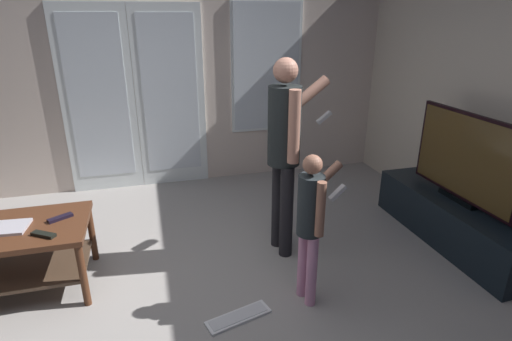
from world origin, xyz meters
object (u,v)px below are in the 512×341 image
(person_adult, at_px, (285,142))
(laptop_closed, at_px, (3,228))
(flat_screen_tv, at_px, (465,158))
(tv_remote_black, at_px, (60,218))
(person_child, at_px, (311,217))
(tv_stand, at_px, (454,221))
(coffee_table, at_px, (7,246))
(dvd_remote_slim, at_px, (44,234))
(loose_keyboard, at_px, (238,317))

(person_adult, bearing_deg, laptop_closed, -178.68)
(flat_screen_tv, bearing_deg, laptop_closed, 176.42)
(laptop_closed, bearing_deg, tv_remote_black, 14.89)
(flat_screen_tv, xyz_separation_m, person_child, (-1.52, -0.40, -0.13))
(tv_stand, relative_size, person_adult, 1.01)
(person_child, bearing_deg, coffee_table, 162.53)
(tv_remote_black, xyz_separation_m, dvd_remote_slim, (-0.07, -0.23, 0.00))
(tv_stand, xyz_separation_m, flat_screen_tv, (-0.00, 0.00, 0.58))
(flat_screen_tv, height_order, tv_remote_black, flat_screen_tv)
(flat_screen_tv, xyz_separation_m, loose_keyboard, (-2.03, -0.47, -0.76))
(laptop_closed, bearing_deg, loose_keyboard, -19.93)
(tv_stand, distance_m, person_adult, 1.68)
(coffee_table, distance_m, tv_stand, 3.53)
(person_adult, relative_size, laptop_closed, 5.13)
(tv_remote_black, bearing_deg, loose_keyboard, -65.48)
(person_child, xyz_separation_m, loose_keyboard, (-0.51, -0.07, -0.63))
(tv_stand, distance_m, laptop_closed, 3.52)
(person_child, distance_m, tv_remote_black, 1.77)
(coffee_table, xyz_separation_m, flat_screen_tv, (3.51, -0.23, 0.40))
(coffee_table, distance_m, dvd_remote_slim, 0.37)
(laptop_closed, height_order, tv_remote_black, tv_remote_black)
(laptop_closed, bearing_deg, person_child, -12.03)
(coffee_table, relative_size, person_adult, 0.69)
(person_child, distance_m, loose_keyboard, 0.82)
(tv_stand, bearing_deg, flat_screen_tv, 115.02)
(loose_keyboard, bearing_deg, person_adult, 52.90)
(flat_screen_tv, bearing_deg, tv_stand, -64.98)
(coffee_table, xyz_separation_m, tv_remote_black, (0.36, 0.05, 0.15))
(flat_screen_tv, relative_size, person_adult, 0.70)
(tv_stand, bearing_deg, loose_keyboard, -167.03)
(person_child, xyz_separation_m, laptop_closed, (-1.98, 0.62, -0.12))
(dvd_remote_slim, bearing_deg, flat_screen_tv, 32.54)
(coffee_table, xyz_separation_m, laptop_closed, (0.01, -0.01, 0.15))
(person_adult, distance_m, loose_keyboard, 1.32)
(person_adult, relative_size, dvd_remote_slim, 9.35)
(coffee_table, height_order, tv_remote_black, tv_remote_black)
(coffee_table, distance_m, person_child, 2.11)
(dvd_remote_slim, bearing_deg, person_child, 18.68)
(person_child, bearing_deg, loose_keyboard, -171.72)
(laptop_closed, xyz_separation_m, dvd_remote_slim, (0.28, -0.17, 0.00))
(coffee_table, xyz_separation_m, person_child, (1.99, -0.63, 0.27))
(person_child, relative_size, tv_remote_black, 6.29)
(person_adult, xyz_separation_m, tv_remote_black, (-1.68, 0.01, -0.43))
(loose_keyboard, relative_size, laptop_closed, 1.48)
(person_adult, xyz_separation_m, loose_keyboard, (-0.56, -0.74, -0.94))
(coffee_table, distance_m, laptop_closed, 0.15)
(person_child, bearing_deg, tv_remote_black, 157.56)
(person_adult, height_order, tv_remote_black, person_adult)
(coffee_table, distance_m, person_adult, 2.12)
(laptop_closed, bearing_deg, dvd_remote_slim, -25.32)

